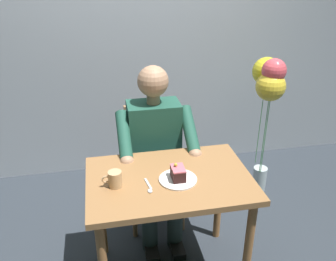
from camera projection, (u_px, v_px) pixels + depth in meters
cafe_rear_panel at (135, 7)px, 3.00m from camera, size 6.40×0.12×3.00m
dining_table at (169, 193)px, 2.09m from camera, size 0.94×0.64×0.74m
chair at (153, 159)px, 2.71m from camera, size 0.42×0.42×0.90m
seated_person at (156, 152)px, 2.49m from camera, size 0.53×0.58×1.25m
dessert_plate at (178, 179)px, 2.01m from camera, size 0.22×0.22×0.01m
cake_slice at (178, 173)px, 2.00m from camera, size 0.07×0.10×0.09m
coffee_cup at (115, 179)px, 1.94m from camera, size 0.11×0.08×0.09m
dessert_spoon at (149, 188)px, 1.94m from camera, size 0.03×0.14×0.01m
balloon_display at (269, 88)px, 2.78m from camera, size 0.26×0.38×1.20m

